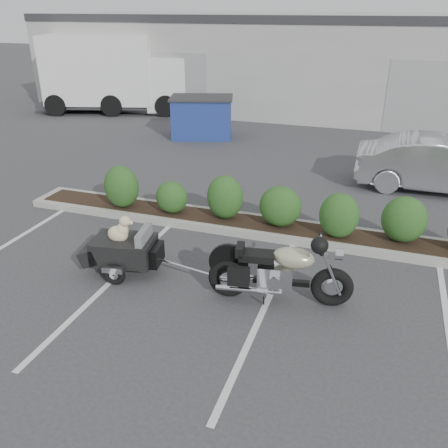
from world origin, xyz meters
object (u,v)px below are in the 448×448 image
(motorcycle, at_px, (280,272))
(sedan, at_px, (441,165))
(pet_trailer, at_px, (123,249))
(dumpster, at_px, (202,117))
(delivery_truck, at_px, (120,75))

(motorcycle, height_order, sedan, sedan)
(pet_trailer, relative_size, sedan, 0.45)
(motorcycle, relative_size, pet_trailer, 1.23)
(pet_trailer, bearing_deg, dumpster, 93.65)
(motorcycle, xyz_separation_m, dumpster, (-4.95, 9.37, 0.19))
(motorcycle, bearing_deg, pet_trailer, 170.23)
(pet_trailer, relative_size, delivery_truck, 0.25)
(sedan, distance_m, delivery_truck, 14.22)
(pet_trailer, height_order, dumpster, dumpster)
(pet_trailer, bearing_deg, motorcycle, -9.77)
(motorcycle, xyz_separation_m, delivery_truck, (-10.01, 12.50, 1.02))
(pet_trailer, xyz_separation_m, dumpster, (-2.17, 9.35, 0.26))
(sedan, bearing_deg, motorcycle, 155.09)
(motorcycle, distance_m, dumpster, 10.60)
(delivery_truck, bearing_deg, sedan, -42.82)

